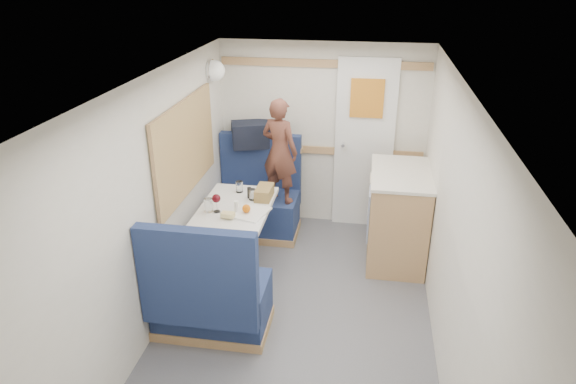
% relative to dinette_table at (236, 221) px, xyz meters
% --- Properties ---
extents(floor, '(4.50, 4.50, 0.00)m').
position_rel_dinette_table_xyz_m(floor, '(0.65, -1.00, -0.57)').
color(floor, '#515156').
rests_on(floor, ground).
extents(ceiling, '(4.50, 4.50, 0.00)m').
position_rel_dinette_table_xyz_m(ceiling, '(0.65, -1.00, 1.43)').
color(ceiling, silver).
rests_on(ceiling, wall_back).
extents(wall_back, '(2.20, 0.02, 2.00)m').
position_rel_dinette_table_xyz_m(wall_back, '(0.65, 1.25, 0.43)').
color(wall_back, silver).
rests_on(wall_back, floor).
extents(wall_left, '(0.02, 4.50, 2.00)m').
position_rel_dinette_table_xyz_m(wall_left, '(-0.45, -1.00, 0.43)').
color(wall_left, silver).
rests_on(wall_left, floor).
extents(wall_right, '(0.02, 4.50, 2.00)m').
position_rel_dinette_table_xyz_m(wall_right, '(1.75, -1.00, 0.43)').
color(wall_right, silver).
rests_on(wall_right, floor).
extents(oak_trim_low, '(2.15, 0.02, 0.08)m').
position_rel_dinette_table_xyz_m(oak_trim_low, '(0.65, 1.23, 0.28)').
color(oak_trim_low, '#9C7B46').
rests_on(oak_trim_low, wall_back).
extents(oak_trim_high, '(2.15, 0.02, 0.08)m').
position_rel_dinette_table_xyz_m(oak_trim_high, '(0.65, 1.23, 1.21)').
color(oak_trim_high, '#9C7B46').
rests_on(oak_trim_high, wall_back).
extents(side_window, '(0.04, 1.30, 0.72)m').
position_rel_dinette_table_xyz_m(side_window, '(-0.43, 0.00, 0.68)').
color(side_window, '#ACB196').
rests_on(side_window, wall_left).
extents(rear_door, '(0.62, 0.12, 1.86)m').
position_rel_dinette_table_xyz_m(rear_door, '(1.10, 1.22, 0.41)').
color(rear_door, white).
rests_on(rear_door, wall_back).
extents(dinette_table, '(0.62, 0.92, 0.72)m').
position_rel_dinette_table_xyz_m(dinette_table, '(0.00, 0.00, 0.00)').
color(dinette_table, white).
rests_on(dinette_table, floor).
extents(bench_far, '(0.90, 0.59, 1.05)m').
position_rel_dinette_table_xyz_m(bench_far, '(-0.00, 0.86, -0.27)').
color(bench_far, '#17254A').
rests_on(bench_far, floor).
extents(bench_near, '(0.90, 0.59, 1.05)m').
position_rel_dinette_table_xyz_m(bench_near, '(-0.00, -0.86, -0.27)').
color(bench_near, '#17254A').
rests_on(bench_near, floor).
extents(ledge, '(0.90, 0.14, 0.04)m').
position_rel_dinette_table_xyz_m(ledge, '(-0.00, 1.12, 0.31)').
color(ledge, '#9C7B46').
rests_on(ledge, bench_far).
extents(dome_light, '(0.20, 0.20, 0.20)m').
position_rel_dinette_table_xyz_m(dome_light, '(-0.39, 0.85, 1.18)').
color(dome_light, white).
rests_on(dome_light, wall_left).
extents(galley_counter, '(0.57, 0.92, 0.92)m').
position_rel_dinette_table_xyz_m(galley_counter, '(1.47, 0.55, -0.10)').
color(galley_counter, '#9C7B46').
rests_on(galley_counter, floor).
extents(person, '(0.46, 0.39, 1.08)m').
position_rel_dinette_table_xyz_m(person, '(0.27, 0.74, 0.42)').
color(person, brown).
rests_on(person, bench_far).
extents(duffel_bag, '(0.61, 0.43, 0.27)m').
position_rel_dinette_table_xyz_m(duffel_bag, '(-0.03, 1.12, 0.47)').
color(duffel_bag, black).
rests_on(duffel_bag, ledge).
extents(tray, '(0.31, 0.37, 0.02)m').
position_rel_dinette_table_xyz_m(tray, '(0.18, -0.14, 0.16)').
color(tray, white).
rests_on(tray, dinette_table).
extents(orange_fruit, '(0.07, 0.07, 0.07)m').
position_rel_dinette_table_xyz_m(orange_fruit, '(0.14, -0.15, 0.21)').
color(orange_fruit, orange).
rests_on(orange_fruit, tray).
extents(cheese_block, '(0.12, 0.07, 0.04)m').
position_rel_dinette_table_xyz_m(cheese_block, '(0.00, -0.26, 0.19)').
color(cheese_block, '#E9D786').
rests_on(cheese_block, tray).
extents(wine_glass, '(0.08, 0.08, 0.17)m').
position_rel_dinette_table_xyz_m(wine_glass, '(-0.13, -0.15, 0.28)').
color(wine_glass, white).
rests_on(wine_glass, dinette_table).
extents(tumbler_left, '(0.08, 0.08, 0.12)m').
position_rel_dinette_table_xyz_m(tumbler_left, '(-0.20, -0.16, 0.22)').
color(tumbler_left, silver).
rests_on(tumbler_left, dinette_table).
extents(tumbler_mid, '(0.07, 0.07, 0.11)m').
position_rel_dinette_table_xyz_m(tumbler_mid, '(-0.04, 0.29, 0.21)').
color(tumbler_mid, silver).
rests_on(tumbler_mid, dinette_table).
extents(tumbler_right, '(0.06, 0.06, 0.10)m').
position_rel_dinette_table_xyz_m(tumbler_right, '(0.12, 0.14, 0.21)').
color(tumbler_right, white).
rests_on(tumbler_right, dinette_table).
extents(beer_glass, '(0.06, 0.06, 0.09)m').
position_rel_dinette_table_xyz_m(beer_glass, '(0.21, 0.18, 0.20)').
color(beer_glass, brown).
rests_on(beer_glass, dinette_table).
extents(pepper_grinder, '(0.04, 0.04, 0.10)m').
position_rel_dinette_table_xyz_m(pepper_grinder, '(0.09, 0.18, 0.21)').
color(pepper_grinder, black).
rests_on(pepper_grinder, dinette_table).
extents(salt_grinder, '(0.04, 0.04, 0.10)m').
position_rel_dinette_table_xyz_m(salt_grinder, '(0.04, -0.11, 0.20)').
color(salt_grinder, white).
rests_on(salt_grinder, dinette_table).
extents(bread_loaf, '(0.14, 0.26, 0.11)m').
position_rel_dinette_table_xyz_m(bread_loaf, '(0.22, 0.20, 0.21)').
color(bread_loaf, brown).
rests_on(bread_loaf, dinette_table).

